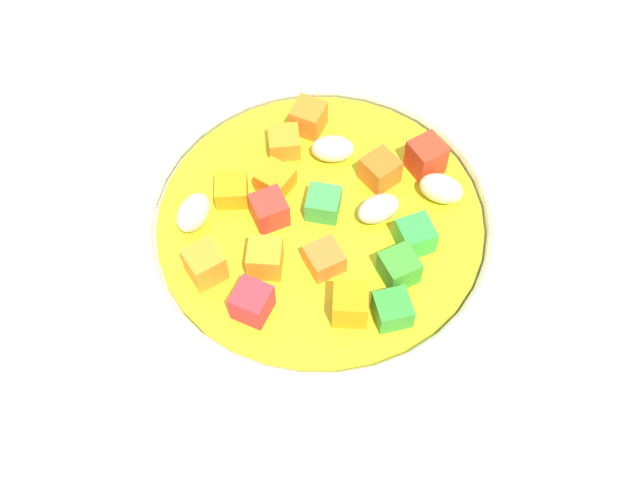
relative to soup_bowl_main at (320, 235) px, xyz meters
The scene contains 3 objects.
ground_plane 4.01cm from the soup_bowl_main, 154.94° to the left, with size 140.00×140.00×2.00cm, color silver.
soup_bowl_main is the anchor object (origin of this frame).
spoon 17.33cm from the soup_bowl_main, behind, with size 13.03×21.59×0.89cm.
Camera 1 is at (6.88, -22.25, 39.67)cm, focal length 44.70 mm.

